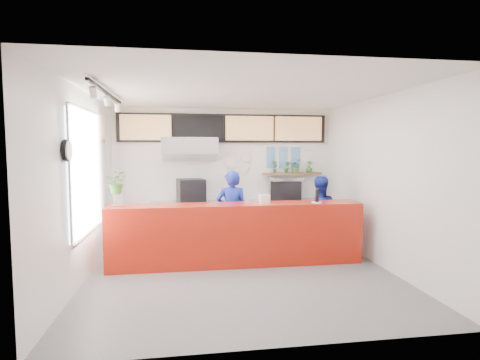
# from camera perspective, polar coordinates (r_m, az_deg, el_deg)

# --- Properties ---
(floor) EXTENTS (5.00, 5.00, 0.00)m
(floor) POSITION_cam_1_polar(r_m,az_deg,el_deg) (6.54, 0.03, -13.72)
(floor) COLOR slate
(floor) RESTS_ON ground
(ceiling) EXTENTS (5.00, 5.00, 0.00)m
(ceiling) POSITION_cam_1_polar(r_m,az_deg,el_deg) (6.28, 0.04, 13.23)
(ceiling) COLOR silver
(wall_back) EXTENTS (5.00, 0.00, 5.00)m
(wall_back) POSITION_cam_1_polar(r_m,az_deg,el_deg) (8.71, -2.39, 0.94)
(wall_back) COLOR white
(wall_back) RESTS_ON ground
(wall_left) EXTENTS (0.00, 5.00, 5.00)m
(wall_left) POSITION_cam_1_polar(r_m,az_deg,el_deg) (6.37, -22.81, -0.79)
(wall_left) COLOR white
(wall_left) RESTS_ON ground
(wall_right) EXTENTS (0.00, 5.00, 5.00)m
(wall_right) POSITION_cam_1_polar(r_m,az_deg,el_deg) (7.05, 20.57, -0.22)
(wall_right) COLOR white
(wall_right) RESTS_ON ground
(service_counter) EXTENTS (4.50, 0.60, 1.10)m
(service_counter) POSITION_cam_1_polar(r_m,az_deg,el_deg) (6.78, -0.47, -8.25)
(service_counter) COLOR #AC1B0C
(service_counter) RESTS_ON ground
(cream_band) EXTENTS (5.00, 0.02, 0.80)m
(cream_band) POSITION_cam_1_polar(r_m,az_deg,el_deg) (8.70, -2.41, 8.19)
(cream_band) COLOR beige
(cream_band) RESTS_ON wall_back
(prep_bench) EXTENTS (1.80, 0.60, 0.90)m
(prep_bench) POSITION_cam_1_polar(r_m,az_deg,el_deg) (8.50, -7.55, -6.33)
(prep_bench) COLOR #B2B5BA
(prep_bench) RESTS_ON ground
(panini_oven) EXTENTS (0.66, 0.66, 0.51)m
(panini_oven) POSITION_cam_1_polar(r_m,az_deg,el_deg) (8.39, -7.49, -1.59)
(panini_oven) COLOR black
(panini_oven) RESTS_ON prep_bench
(extraction_hood) EXTENTS (1.20, 0.70, 0.35)m
(extraction_hood) POSITION_cam_1_polar(r_m,az_deg,el_deg) (8.29, -7.67, 5.21)
(extraction_hood) COLOR #B2B5BA
(extraction_hood) RESTS_ON ceiling
(hood_lip) EXTENTS (1.20, 0.69, 0.31)m
(hood_lip) POSITION_cam_1_polar(r_m,az_deg,el_deg) (8.29, -7.66, 3.83)
(hood_lip) COLOR #B2B5BA
(hood_lip) RESTS_ON ceiling
(right_bench) EXTENTS (1.80, 0.60, 0.90)m
(right_bench) POSITION_cam_1_polar(r_m,az_deg,el_deg) (8.83, 7.62, -5.91)
(right_bench) COLOR #B2B5BA
(right_bench) RESTS_ON ground
(espresso_machine) EXTENTS (0.80, 0.66, 0.45)m
(espresso_machine) POSITION_cam_1_polar(r_m,az_deg,el_deg) (8.71, 7.00, -1.58)
(espresso_machine) COLOR black
(espresso_machine) RESTS_ON right_bench
(espresso_tray) EXTENTS (0.74, 0.53, 0.07)m
(espresso_tray) POSITION_cam_1_polar(r_m,az_deg,el_deg) (8.68, 7.02, 0.13)
(espresso_tray) COLOR #BBBEC3
(espresso_tray) RESTS_ON espresso_machine
(herb_shelf) EXTENTS (1.40, 0.18, 0.04)m
(herb_shelf) POSITION_cam_1_polar(r_m,az_deg,el_deg) (8.92, 7.95, 0.99)
(herb_shelf) COLOR brown
(herb_shelf) RESTS_ON wall_back
(menu_board_far_left) EXTENTS (1.10, 0.10, 0.55)m
(menu_board_far_left) POSITION_cam_1_polar(r_m,az_deg,el_deg) (8.58, -14.14, 7.77)
(menu_board_far_left) COLOR tan
(menu_board_far_left) RESTS_ON wall_back
(menu_board_mid_left) EXTENTS (1.10, 0.10, 0.55)m
(menu_board_mid_left) POSITION_cam_1_polar(r_m,az_deg,el_deg) (8.54, -6.30, 7.90)
(menu_board_mid_left) COLOR black
(menu_board_mid_left) RESTS_ON wall_back
(menu_board_mid_right) EXTENTS (1.10, 0.10, 0.55)m
(menu_board_mid_right) POSITION_cam_1_polar(r_m,az_deg,el_deg) (8.66, 1.46, 7.88)
(menu_board_mid_right) COLOR tan
(menu_board_mid_right) RESTS_ON wall_back
(menu_board_far_right) EXTENTS (1.10, 0.10, 0.55)m
(menu_board_far_right) POSITION_cam_1_polar(r_m,az_deg,el_deg) (8.94, 8.87, 7.72)
(menu_board_far_right) COLOR tan
(menu_board_far_right) RESTS_ON wall_back
(soffit) EXTENTS (4.80, 0.04, 0.65)m
(soffit) POSITION_cam_1_polar(r_m,az_deg,el_deg) (8.66, -2.38, 7.87)
(soffit) COLOR black
(soffit) RESTS_ON wall_back
(window_pane) EXTENTS (0.04, 2.20, 1.90)m
(window_pane) POSITION_cam_1_polar(r_m,az_deg,el_deg) (6.64, -21.98, 1.18)
(window_pane) COLOR silver
(window_pane) RESTS_ON wall_left
(window_frame) EXTENTS (0.03, 2.30, 2.00)m
(window_frame) POSITION_cam_1_polar(r_m,az_deg,el_deg) (6.63, -21.81, 1.18)
(window_frame) COLOR #B2B5BA
(window_frame) RESTS_ON wall_left
(wall_clock_rim) EXTENTS (0.05, 0.30, 0.30)m
(wall_clock_rim) POSITION_cam_1_polar(r_m,az_deg,el_deg) (5.47, -24.93, 4.08)
(wall_clock_rim) COLOR black
(wall_clock_rim) RESTS_ON wall_left
(wall_clock_face) EXTENTS (0.02, 0.26, 0.26)m
(wall_clock_face) POSITION_cam_1_polar(r_m,az_deg,el_deg) (5.46, -24.62, 4.09)
(wall_clock_face) COLOR white
(wall_clock_face) RESTS_ON wall_left
(track_rail) EXTENTS (0.05, 2.40, 0.04)m
(track_rail) POSITION_cam_1_polar(r_m,az_deg,el_deg) (6.32, -19.64, 12.37)
(track_rail) COLOR black
(track_rail) RESTS_ON ceiling
(dec_plate_a) EXTENTS (0.24, 0.03, 0.24)m
(dec_plate_a) POSITION_cam_1_polar(r_m,az_deg,el_deg) (8.68, -1.39, 2.59)
(dec_plate_a) COLOR silver
(dec_plate_a) RESTS_ON wall_back
(dec_plate_b) EXTENTS (0.24, 0.03, 0.24)m
(dec_plate_b) POSITION_cam_1_polar(r_m,az_deg,el_deg) (8.73, 0.57, 1.94)
(dec_plate_b) COLOR silver
(dec_plate_b) RESTS_ON wall_back
(dec_plate_c) EXTENTS (0.24, 0.03, 0.24)m
(dec_plate_c) POSITION_cam_1_polar(r_m,az_deg,el_deg) (8.70, -1.38, 0.61)
(dec_plate_c) COLOR silver
(dec_plate_c) RESTS_ON wall_back
(dec_plate_d) EXTENTS (0.24, 0.03, 0.24)m
(dec_plate_d) POSITION_cam_1_polar(r_m,az_deg,el_deg) (8.73, 0.89, 3.59)
(dec_plate_d) COLOR silver
(dec_plate_d) RESTS_ON wall_back
(photo_frame_a) EXTENTS (0.20, 0.02, 0.25)m
(photo_frame_a) POSITION_cam_1_polar(r_m,az_deg,el_deg) (8.85, 4.73, 4.23)
(photo_frame_a) COLOR #598CBF
(photo_frame_a) RESTS_ON wall_back
(photo_frame_b) EXTENTS (0.20, 0.02, 0.25)m
(photo_frame_b) POSITION_cam_1_polar(r_m,az_deg,el_deg) (8.93, 6.61, 4.22)
(photo_frame_b) COLOR #598CBF
(photo_frame_b) RESTS_ON wall_back
(photo_frame_c) EXTENTS (0.20, 0.02, 0.25)m
(photo_frame_c) POSITION_cam_1_polar(r_m,az_deg,el_deg) (9.01, 8.46, 4.20)
(photo_frame_c) COLOR #598CBF
(photo_frame_c) RESTS_ON wall_back
(photo_frame_d) EXTENTS (0.20, 0.02, 0.25)m
(photo_frame_d) POSITION_cam_1_polar(r_m,az_deg,el_deg) (8.86, 4.72, 2.62)
(photo_frame_d) COLOR #598CBF
(photo_frame_d) RESTS_ON wall_back
(photo_frame_e) EXTENTS (0.20, 0.02, 0.25)m
(photo_frame_e) POSITION_cam_1_polar(r_m,az_deg,el_deg) (8.93, 6.59, 2.62)
(photo_frame_e) COLOR #598CBF
(photo_frame_e) RESTS_ON wall_back
(photo_frame_f) EXTENTS (0.20, 0.02, 0.25)m
(photo_frame_f) POSITION_cam_1_polar(r_m,az_deg,el_deg) (9.02, 8.44, 2.62)
(photo_frame_f) COLOR #598CBF
(photo_frame_f) RESTS_ON wall_back
(staff_center) EXTENTS (0.66, 0.48, 1.67)m
(staff_center) POSITION_cam_1_polar(r_m,az_deg,el_deg) (7.29, -1.23, -5.05)
(staff_center) COLOR navy
(staff_center) RESTS_ON ground
(staff_right) EXTENTS (0.77, 0.62, 1.54)m
(staff_right) POSITION_cam_1_polar(r_m,az_deg,el_deg) (7.64, 11.89, -5.21)
(staff_right) COLOR navy
(staff_right) RESTS_ON ground
(herb_a) EXTENTS (0.18, 0.14, 0.30)m
(herb_a) POSITION_cam_1_polar(r_m,az_deg,el_deg) (8.80, 5.27, 2.07)
(herb_a) COLOR #336A25
(herb_a) RESTS_ON herb_shelf
(herb_b) EXTENTS (0.18, 0.16, 0.27)m
(herb_b) POSITION_cam_1_polar(r_m,az_deg,el_deg) (8.88, 7.14, 1.97)
(herb_b) COLOR #336A25
(herb_b) RESTS_ON herb_shelf
(herb_c) EXTENTS (0.34, 0.31, 0.32)m
(herb_c) POSITION_cam_1_polar(r_m,az_deg,el_deg) (8.94, 8.48, 2.14)
(herb_c) COLOR #336A25
(herb_c) RESTS_ON herb_shelf
(herb_d) EXTENTS (0.16, 0.14, 0.27)m
(herb_d) POSITION_cam_1_polar(r_m,az_deg,el_deg) (9.04, 10.47, 2.01)
(herb_d) COLOR #336A25
(herb_d) RESTS_ON herb_shelf
(glass_vase) EXTENTS (0.20, 0.20, 0.21)m
(glass_vase) POSITION_cam_1_polar(r_m,az_deg,el_deg) (6.68, -18.14, -2.98)
(glass_vase) COLOR white
(glass_vase) RESTS_ON service_counter
(basil_vase) EXTENTS (0.36, 0.32, 0.38)m
(basil_vase) POSITION_cam_1_polar(r_m,az_deg,el_deg) (6.65, -18.21, -0.33)
(basil_vase) COLOR #336A25
(basil_vase) RESTS_ON glass_vase
(napkin_holder) EXTENTS (0.20, 0.15, 0.16)m
(napkin_holder) POSITION_cam_1_polar(r_m,az_deg,el_deg) (6.73, 3.77, -2.92)
(napkin_holder) COLOR white
(napkin_holder) RESTS_ON service_counter
(white_plate) EXTENTS (0.22, 0.22, 0.01)m
(white_plate) POSITION_cam_1_polar(r_m,az_deg,el_deg) (6.94, 11.65, -3.36)
(white_plate) COLOR white
(white_plate) RESTS_ON service_counter
(pepper_mill) EXTENTS (0.06, 0.06, 0.25)m
(pepper_mill) POSITION_cam_1_polar(r_m,az_deg,el_deg) (6.92, 11.67, -2.29)
(pepper_mill) COLOR black
(pepper_mill) RESTS_ON white_plate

